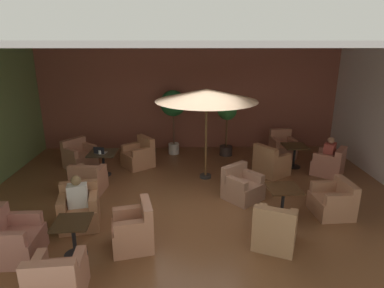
{
  "coord_description": "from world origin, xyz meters",
  "views": [
    {
      "loc": [
        -0.2,
        -7.05,
        3.63
      ],
      "look_at": [
        0.0,
        0.42,
        1.29
      ],
      "focal_mm": 30.71,
      "sensor_mm": 36.0,
      "label": 1
    }
  ],
  "objects_px": {
    "cafe_table_front_left": "(103,157)",
    "potted_tree_mid_left": "(173,107)",
    "cafe_table_rear_right": "(73,231)",
    "armchair_mid_center_east": "(271,164)",
    "armchair_front_left_north": "(89,181)",
    "patron_blue_shirt": "(77,193)",
    "armchair_mid_center_north": "(282,147)",
    "armchair_mid_center_south": "(329,164)",
    "armchair_rear_right_west": "(134,231)",
    "armchair_rear_right_south": "(57,282)",
    "iced_drink_cup": "(100,152)",
    "armchair_front_right_north": "(333,202)",
    "armchair_front_left_south": "(79,157)",
    "armchair_front_left_east": "(139,156)",
    "armchair_rear_right_east": "(13,241)",
    "armchair_front_right_east": "(242,187)",
    "armchair_rear_right_north": "(80,210)",
    "patio_umbrella_tall_red": "(207,95)",
    "open_laptop": "(100,152)",
    "potted_tree_left_corner": "(227,118)",
    "armchair_front_right_south": "(275,230)",
    "patron_by_window": "(330,150)",
    "cafe_table_front_right": "(283,196)",
    "cafe_table_mid_center": "(295,151)"
  },
  "relations": [
    {
      "from": "armchair_front_right_south",
      "to": "iced_drink_cup",
      "type": "relative_size",
      "value": 9.21
    },
    {
      "from": "armchair_rear_right_east",
      "to": "patio_umbrella_tall_red",
      "type": "height_order",
      "value": "patio_umbrella_tall_red"
    },
    {
      "from": "armchair_front_left_east",
      "to": "armchair_rear_right_east",
      "type": "height_order",
      "value": "armchair_rear_right_east"
    },
    {
      "from": "armchair_front_right_east",
      "to": "armchair_mid_center_north",
      "type": "xyz_separation_m",
      "value": [
        1.86,
        3.05,
        0.01
      ]
    },
    {
      "from": "armchair_front_right_north",
      "to": "armchair_front_left_south",
      "type": "bearing_deg",
      "value": 154.43
    },
    {
      "from": "armchair_front_left_south",
      "to": "patron_blue_shirt",
      "type": "bearing_deg",
      "value": -73.29
    },
    {
      "from": "cafe_table_mid_center",
      "to": "armchair_mid_center_east",
      "type": "relative_size",
      "value": 0.64
    },
    {
      "from": "armchair_rear_right_south",
      "to": "armchair_mid_center_north",
      "type": "bearing_deg",
      "value": 50.69
    },
    {
      "from": "patio_umbrella_tall_red",
      "to": "iced_drink_cup",
      "type": "height_order",
      "value": "patio_umbrella_tall_red"
    },
    {
      "from": "cafe_table_front_left",
      "to": "armchair_mid_center_north",
      "type": "xyz_separation_m",
      "value": [
        5.52,
        1.49,
        -0.22
      ]
    },
    {
      "from": "armchair_mid_center_north",
      "to": "armchair_front_left_south",
      "type": "bearing_deg",
      "value": -172.89
    },
    {
      "from": "cafe_table_front_left",
      "to": "armchair_rear_right_north",
      "type": "distance_m",
      "value": 2.69
    },
    {
      "from": "potted_tree_mid_left",
      "to": "cafe_table_mid_center",
      "type": "bearing_deg",
      "value": -20.43
    },
    {
      "from": "cafe_table_front_left",
      "to": "armchair_front_left_east",
      "type": "bearing_deg",
      "value": 36.19
    },
    {
      "from": "cafe_table_rear_right",
      "to": "armchair_front_left_south",
      "type": "bearing_deg",
      "value": 105.56
    },
    {
      "from": "armchair_front_right_east",
      "to": "armchair_rear_right_north",
      "type": "height_order",
      "value": "armchair_rear_right_north"
    },
    {
      "from": "armchair_mid_center_east",
      "to": "cafe_table_rear_right",
      "type": "distance_m",
      "value": 5.69
    },
    {
      "from": "patron_blue_shirt",
      "to": "armchair_rear_right_north",
      "type": "bearing_deg",
      "value": 101.47
    },
    {
      "from": "armchair_mid_center_east",
      "to": "armchair_mid_center_south",
      "type": "height_order",
      "value": "armchair_mid_center_east"
    },
    {
      "from": "armchair_front_left_east",
      "to": "armchair_front_left_south",
      "type": "relative_size",
      "value": 1.02
    },
    {
      "from": "armchair_front_right_south",
      "to": "cafe_table_front_left",
      "type": "bearing_deg",
      "value": 138.36
    },
    {
      "from": "armchair_front_right_south",
      "to": "open_laptop",
      "type": "xyz_separation_m",
      "value": [
        -3.97,
        3.4,
        0.41
      ]
    },
    {
      "from": "cafe_table_rear_right",
      "to": "armchair_rear_right_east",
      "type": "height_order",
      "value": "armchair_rear_right_east"
    },
    {
      "from": "cafe_table_front_left",
      "to": "potted_tree_mid_left",
      "type": "height_order",
      "value": "potted_tree_mid_left"
    },
    {
      "from": "armchair_rear_right_south",
      "to": "iced_drink_cup",
      "type": "xyz_separation_m",
      "value": [
        -0.45,
        4.59,
        0.42
      ]
    },
    {
      "from": "armchair_front_left_east",
      "to": "cafe_table_mid_center",
      "type": "bearing_deg",
      "value": -2.36
    },
    {
      "from": "armchair_front_right_east",
      "to": "armchair_rear_right_south",
      "type": "distance_m",
      "value": 4.53
    },
    {
      "from": "armchair_front_left_north",
      "to": "armchair_mid_center_north",
      "type": "xyz_separation_m",
      "value": [
        5.63,
        2.6,
        0.01
      ]
    },
    {
      "from": "cafe_table_mid_center",
      "to": "armchair_rear_right_north",
      "type": "relative_size",
      "value": 0.77
    },
    {
      "from": "armchair_mid_center_south",
      "to": "armchair_rear_right_east",
      "type": "xyz_separation_m",
      "value": [
        -7.1,
        -3.59,
        0.02
      ]
    },
    {
      "from": "armchair_front_left_east",
      "to": "armchair_mid_center_east",
      "type": "distance_m",
      "value": 3.89
    },
    {
      "from": "armchair_mid_center_east",
      "to": "armchair_rear_right_north",
      "type": "bearing_deg",
      "value": -150.64
    },
    {
      "from": "armchair_mid_center_north",
      "to": "potted_tree_mid_left",
      "type": "bearing_deg",
      "value": 174.57
    },
    {
      "from": "armchair_rear_right_west",
      "to": "potted_tree_mid_left",
      "type": "bearing_deg",
      "value": 83.68
    },
    {
      "from": "cafe_table_rear_right",
      "to": "armchair_mid_center_south",
      "type": "bearing_deg",
      "value": 30.48
    },
    {
      "from": "potted_tree_left_corner",
      "to": "armchair_front_right_south",
      "type": "bearing_deg",
      "value": -87.16
    },
    {
      "from": "armchair_mid_center_south",
      "to": "armchair_rear_right_west",
      "type": "relative_size",
      "value": 1.21
    },
    {
      "from": "armchair_front_right_north",
      "to": "armchair_front_right_east",
      "type": "relative_size",
      "value": 0.79
    },
    {
      "from": "armchair_front_left_north",
      "to": "patron_blue_shirt",
      "type": "bearing_deg",
      "value": -80.97
    },
    {
      "from": "armchair_mid_center_east",
      "to": "open_laptop",
      "type": "bearing_deg",
      "value": -179.96
    },
    {
      "from": "patron_blue_shirt",
      "to": "patron_by_window",
      "type": "relative_size",
      "value": 1.0
    },
    {
      "from": "armchair_mid_center_north",
      "to": "armchair_rear_right_west",
      "type": "bearing_deg",
      "value": -130.09
    },
    {
      "from": "armchair_rear_right_south",
      "to": "cafe_table_rear_right",
      "type": "bearing_deg",
      "value": 94.67
    },
    {
      "from": "cafe_table_rear_right",
      "to": "armchair_mid_center_east",
      "type": "bearing_deg",
      "value": 39.37
    },
    {
      "from": "armchair_front_left_south",
      "to": "armchair_rear_right_east",
      "type": "height_order",
      "value": "armchair_rear_right_east"
    },
    {
      "from": "cafe_table_front_right",
      "to": "armchair_mid_center_east",
      "type": "distance_m",
      "value": 2.38
    },
    {
      "from": "patio_umbrella_tall_red",
      "to": "iced_drink_cup",
      "type": "bearing_deg",
      "value": 177.66
    },
    {
      "from": "armchair_front_left_east",
      "to": "armchair_front_right_north",
      "type": "height_order",
      "value": "armchair_front_left_east"
    },
    {
      "from": "patio_umbrella_tall_red",
      "to": "potted_tree_mid_left",
      "type": "relative_size",
      "value": 1.26
    },
    {
      "from": "armchair_rear_right_north",
      "to": "patron_by_window",
      "type": "relative_size",
      "value": 1.34
    }
  ]
}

